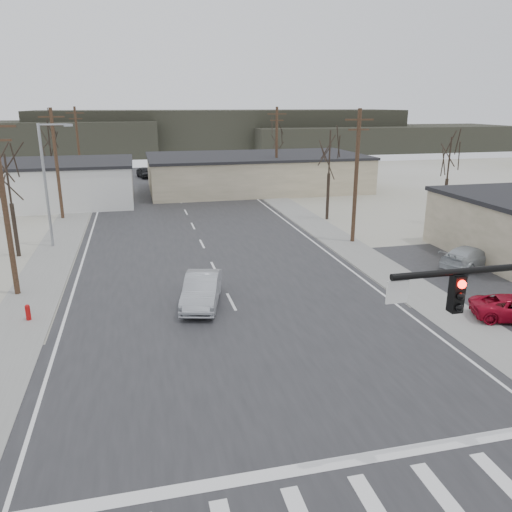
{
  "coord_description": "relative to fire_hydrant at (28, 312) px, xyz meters",
  "views": [
    {
      "loc": [
        -4.55,
        -16.69,
        10.3
      ],
      "look_at": [
        1.33,
        7.8,
        2.6
      ],
      "focal_mm": 35.0,
      "sensor_mm": 36.0,
      "label": 1
    }
  ],
  "objects": [
    {
      "name": "tree_left_near",
      "position": [
        -2.8,
        12.0,
        4.78
      ],
      "size": [
        3.3,
        3.3,
        7.35
      ],
      "color": "#33261F",
      "rests_on": "ground"
    },
    {
      "name": "car_far_a",
      "position": [
        16.48,
        34.7,
        0.26
      ],
      "size": [
        3.32,
        4.96,
        1.33
      ],
      "primitive_type": "imported",
      "rotation": [
        0.0,
        0.0,
        3.49
      ],
      "color": "black",
      "rests_on": "main_road"
    },
    {
      "name": "tree_lot",
      "position": [
        32.2,
        14.0,
        5.13
      ],
      "size": [
        3.52,
        3.52,
        7.84
      ],
      "color": "#33261F",
      "rests_on": "ground"
    },
    {
      "name": "ground",
      "position": [
        10.2,
        -8.0,
        -0.45
      ],
      "size": [
        140.0,
        140.0,
        0.0
      ],
      "primitive_type": "plane",
      "color": "silver",
      "rests_on": "ground"
    },
    {
      "name": "sedan_crossing",
      "position": [
        8.62,
        0.03,
        0.41
      ],
      "size": [
        2.9,
        5.26,
        1.64
      ],
      "primitive_type": "imported",
      "rotation": [
        0.0,
        0.0,
        -0.25
      ],
      "color": "#92959B",
      "rests_on": "main_road"
    },
    {
      "name": "tree_left_far",
      "position": [
        -3.8,
        38.0,
        5.83
      ],
      "size": [
        3.96,
        3.96,
        8.82
      ],
      "color": "#33261F",
      "rests_on": "ground"
    },
    {
      "name": "hill_right",
      "position": [
        60.2,
        82.0,
        2.3
      ],
      "size": [
        60.0,
        18.0,
        5.5
      ],
      "primitive_type": "cube",
      "color": "#333026",
      "rests_on": "ground"
    },
    {
      "name": "building_right_far",
      "position": [
        20.2,
        36.0,
        1.7
      ],
      "size": [
        26.3,
        14.3,
        4.3
      ],
      "color": "#C7B698",
      "rests_on": "ground"
    },
    {
      "name": "fire_hydrant",
      "position": [
        0.0,
        0.0,
        0.0
      ],
      "size": [
        0.24,
        0.24,
        0.87
      ],
      "color": "#A50C0C",
      "rests_on": "ground"
    },
    {
      "name": "cross_road",
      "position": [
        10.2,
        -8.0,
        -0.43
      ],
      "size": [
        90.0,
        10.0,
        0.04
      ],
      "primitive_type": "cube",
      "color": "#252528",
      "rests_on": "ground"
    },
    {
      "name": "upole_left_b",
      "position": [
        -1.3,
        4.0,
        4.77
      ],
      "size": [
        2.2,
        0.3,
        10.0
      ],
      "color": "#4E3324",
      "rests_on": "ground"
    },
    {
      "name": "tree_right_far",
      "position": [
        25.2,
        44.0,
        5.13
      ],
      "size": [
        3.52,
        3.52,
        7.84
      ],
      "color": "#33261F",
      "rests_on": "ground"
    },
    {
      "name": "sidewalk_left",
      "position": [
        -0.4,
        12.0,
        -0.42
      ],
      "size": [
        3.0,
        90.0,
        0.06
      ],
      "primitive_type": "cube",
      "color": "gray",
      "rests_on": "ground"
    },
    {
      "name": "streetlight_main",
      "position": [
        -0.6,
        14.0,
        4.64
      ],
      "size": [
        2.4,
        0.25,
        9.0
      ],
      "color": "gray",
      "rests_on": "ground"
    },
    {
      "name": "building_left_far",
      "position": [
        -5.8,
        32.0,
        1.8
      ],
      "size": [
        22.3,
        12.3,
        4.5
      ],
      "color": "silver",
      "rests_on": "ground"
    },
    {
      "name": "upole_right_b",
      "position": [
        21.7,
        32.0,
        4.77
      ],
      "size": [
        2.2,
        0.3,
        10.0
      ],
      "color": "#4E3324",
      "rests_on": "ground"
    },
    {
      "name": "sidewalk_right",
      "position": [
        20.8,
        12.0,
        -0.42
      ],
      "size": [
        3.0,
        90.0,
        0.06
      ],
      "primitive_type": "cube",
      "color": "gray",
      "rests_on": "ground"
    },
    {
      "name": "tree_right_mid",
      "position": [
        22.7,
        18.0,
        5.48
      ],
      "size": [
        3.74,
        3.74,
        8.33
      ],
      "color": "#33261F",
      "rests_on": "ground"
    },
    {
      "name": "car_far_b",
      "position": [
        6.97,
        49.59,
        0.35
      ],
      "size": [
        2.83,
        4.75,
        1.51
      ],
      "primitive_type": "imported",
      "rotation": [
        0.0,
        0.0,
        0.25
      ],
      "color": "black",
      "rests_on": "main_road"
    },
    {
      "name": "hill_center",
      "position": [
        25.2,
        88.0,
        4.05
      ],
      "size": [
        80.0,
        18.0,
        9.0
      ],
      "primitive_type": "cube",
      "color": "#333026",
      "rests_on": "ground"
    },
    {
      "name": "upole_right_a",
      "position": [
        21.7,
        10.0,
        4.77
      ],
      "size": [
        2.2,
        0.3,
        10.0
      ],
      "color": "#4E3324",
      "rests_on": "ground"
    },
    {
      "name": "upole_left_c",
      "position": [
        -1.3,
        24.0,
        4.77
      ],
      "size": [
        2.2,
        0.3,
        10.0
      ],
      "color": "#4E3324",
      "rests_on": "ground"
    },
    {
      "name": "upole_left_d",
      "position": [
        -1.3,
        44.0,
        4.77
      ],
      "size": [
        2.2,
        0.3,
        10.0
      ],
      "color": "#4E3324",
      "rests_on": "ground"
    },
    {
      "name": "main_road",
      "position": [
        10.2,
        7.0,
        -0.43
      ],
      "size": [
        18.0,
        110.0,
        0.05
      ],
      "primitive_type": "cube",
      "color": "#252528",
      "rests_on": "ground"
    },
    {
      "name": "car_parked_silver",
      "position": [
        26.44,
        2.27,
        0.28
      ],
      "size": [
        5.16,
        3.78,
        1.39
      ],
      "primitive_type": "imported",
      "rotation": [
        0.0,
        0.0,
        2.01
      ],
      "color": "#A7ADB2",
      "rests_on": "parking_lot"
    }
  ]
}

